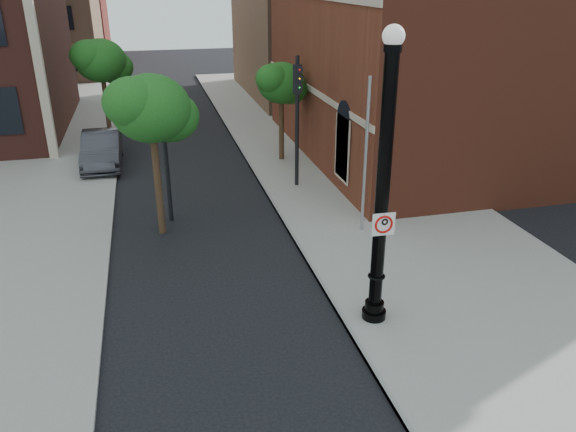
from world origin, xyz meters
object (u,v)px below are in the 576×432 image
object	(u,v)px
traffic_signal_left	(163,126)
traffic_signal_right	(297,101)
parked_car	(102,149)
no_parking_sign	(384,224)
lamppost	(382,200)

from	to	relation	value
traffic_signal_left	traffic_signal_right	xyz separation A→B (m)	(5.37, 2.24, 0.13)
traffic_signal_left	traffic_signal_right	distance (m)	5.82
parked_car	traffic_signal_right	size ratio (longest dim) A/B	0.89
no_parking_sign	traffic_signal_right	size ratio (longest dim) A/B	0.11
parked_car	traffic_signal_left	world-z (taller)	traffic_signal_left
traffic_signal_right	parked_car	bearing A→B (deg)	164.81
traffic_signal_left	traffic_signal_right	world-z (taller)	traffic_signal_right
parked_car	traffic_signal_right	bearing A→B (deg)	-32.18
lamppost	traffic_signal_left	size ratio (longest dim) A/B	1.40
lamppost	parked_car	bearing A→B (deg)	116.07
traffic_signal_left	parked_car	bearing A→B (deg)	127.66
no_parking_sign	traffic_signal_right	distance (m)	10.40
lamppost	traffic_signal_left	bearing A→B (deg)	120.85
lamppost	no_parking_sign	bearing A→B (deg)	-87.99
parked_car	lamppost	bearing A→B (deg)	-63.89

